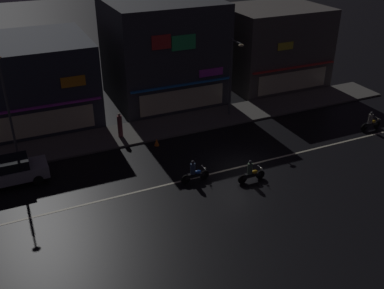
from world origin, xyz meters
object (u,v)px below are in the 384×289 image
(traffic_cone, at_px, (157,142))
(motorcycle_following, at_px, (194,173))
(streetlamp_west, at_px, (6,97))
(streetlamp_mid, at_px, (232,71))
(parked_car_near_kerb, at_px, (10,171))
(motorcycle_lead, at_px, (371,122))
(pedestrian_on_sidewalk, at_px, (120,126))
(motorcycle_opposite_lane, at_px, (251,173))

(traffic_cone, bearing_deg, motorcycle_following, -85.22)
(streetlamp_west, distance_m, motorcycle_following, 13.03)
(streetlamp_mid, height_order, traffic_cone, streetlamp_mid)
(parked_car_near_kerb, height_order, motorcycle_lead, parked_car_near_kerb)
(pedestrian_on_sidewalk, bearing_deg, parked_car_near_kerb, -66.87)
(motorcycle_opposite_lane, xyz_separation_m, traffic_cone, (-3.68, 6.94, -0.36))
(motorcycle_following, bearing_deg, traffic_cone, -77.55)
(motorcycle_lead, bearing_deg, motorcycle_following, -170.20)
(streetlamp_mid, xyz_separation_m, motorcycle_following, (-6.81, -7.73, -3.27))
(pedestrian_on_sidewalk, height_order, traffic_cone, pedestrian_on_sidewalk)
(motorcycle_lead, bearing_deg, motorcycle_opposite_lane, -162.52)
(streetlamp_mid, relative_size, motorcycle_following, 3.31)
(pedestrian_on_sidewalk, distance_m, motorcycle_opposite_lane, 10.80)
(streetlamp_mid, bearing_deg, motorcycle_following, -131.38)
(traffic_cone, bearing_deg, motorcycle_lead, -15.18)
(motorcycle_lead, relative_size, motorcycle_opposite_lane, 1.00)
(streetlamp_west, distance_m, motorcycle_opposite_lane, 16.35)
(pedestrian_on_sidewalk, bearing_deg, motorcycle_lead, 71.11)
(streetlamp_mid, bearing_deg, streetlamp_west, -179.99)
(motorcycle_lead, bearing_deg, pedestrian_on_sidewalk, 165.49)
(motorcycle_opposite_lane, bearing_deg, parked_car_near_kerb, -19.21)
(motorcycle_opposite_lane, bearing_deg, traffic_cone, -57.60)
(streetlamp_west, relative_size, motorcycle_opposite_lane, 3.90)
(streetlamp_mid, height_order, parked_car_near_kerb, streetlamp_mid)
(motorcycle_following, distance_m, motorcycle_opposite_lane, 3.53)
(parked_car_near_kerb, distance_m, motorcycle_opposite_lane, 14.86)
(streetlamp_west, relative_size, pedestrian_on_sidewalk, 3.94)
(pedestrian_on_sidewalk, relative_size, parked_car_near_kerb, 0.44)
(pedestrian_on_sidewalk, distance_m, traffic_cone, 3.10)
(pedestrian_on_sidewalk, relative_size, motorcycle_following, 0.99)
(pedestrian_on_sidewalk, distance_m, motorcycle_lead, 19.15)
(pedestrian_on_sidewalk, bearing_deg, motorcycle_following, 18.99)
(streetlamp_mid, distance_m, motorcycle_lead, 11.37)
(motorcycle_lead, distance_m, motorcycle_following, 15.54)
(streetlamp_mid, bearing_deg, pedestrian_on_sidewalk, -179.94)
(traffic_cone, bearing_deg, parked_car_near_kerb, -174.39)
(streetlamp_west, xyz_separation_m, streetlamp_mid, (16.57, 0.00, -0.59))
(motorcycle_following, bearing_deg, streetlamp_west, -30.69)
(motorcycle_lead, distance_m, motorcycle_opposite_lane, 12.55)
(motorcycle_following, xyz_separation_m, traffic_cone, (-0.46, 5.50, -0.36))
(parked_car_near_kerb, xyz_separation_m, motorcycle_following, (10.39, -4.52, -0.24))
(parked_car_near_kerb, relative_size, traffic_cone, 7.82)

